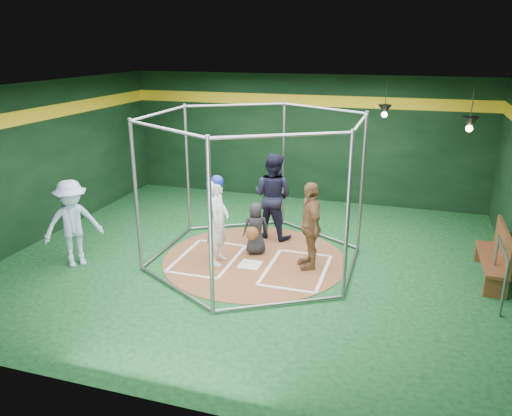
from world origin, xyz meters
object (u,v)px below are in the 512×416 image
(umpire, at_px, (273,196))
(dugout_bench, at_px, (497,254))
(visitor_leopard, at_px, (310,225))
(batter_figure, at_px, (218,220))

(umpire, height_order, dugout_bench, umpire)
(visitor_leopard, bearing_deg, batter_figure, -103.63)
(dugout_bench, bearing_deg, batter_figure, -170.68)
(batter_figure, bearing_deg, visitor_leopard, 11.28)
(umpire, bearing_deg, batter_figure, 83.62)
(visitor_leopard, bearing_deg, dugout_bench, 73.39)
(dugout_bench, bearing_deg, visitor_leopard, -171.70)
(batter_figure, xyz_separation_m, visitor_leopard, (1.80, 0.36, -0.04))
(visitor_leopard, bearing_deg, umpire, -164.95)
(batter_figure, distance_m, dugout_bench, 5.36)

